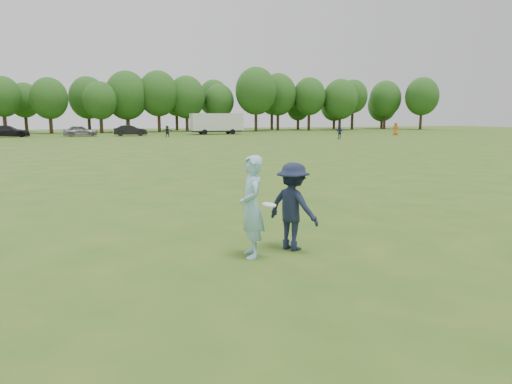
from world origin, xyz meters
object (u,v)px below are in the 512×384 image
at_px(player_far_c, 396,129).
at_px(car_d, 8,131).
at_px(thrower, 252,207).
at_px(player_far_b, 339,133).
at_px(car_e, 80,131).
at_px(cargo_trailer, 217,123).
at_px(defender, 293,206).
at_px(field_cone, 346,139).
at_px(player_far_d, 167,131).
at_px(car_f, 130,131).

height_order(player_far_c, car_d, player_far_c).
xyz_separation_m(thrower, player_far_b, (25.80, 41.11, -0.23)).
xyz_separation_m(car_e, cargo_trailer, (19.78, 1.50, 1.01)).
relative_size(thrower, car_e, 0.45).
bearing_deg(player_far_b, car_e, -157.33).
xyz_separation_m(defender, car_d, (-14.22, 60.71, -0.14)).
distance_m(thrower, player_far_c, 62.44).
distance_m(field_cone, cargo_trailer, 23.93).
bearing_deg(player_far_d, car_d, 169.72).
bearing_deg(thrower, player_far_d, 179.54).
distance_m(defender, field_cone, 46.30).
distance_m(defender, cargo_trailer, 62.54).
distance_m(car_d, field_cone, 44.51).
height_order(thrower, car_d, thrower).
bearing_deg(car_e, thrower, -177.56).
height_order(car_d, car_f, car_d).
distance_m(player_far_c, car_f, 38.49).
relative_size(defender, player_far_d, 1.18).
relative_size(thrower, cargo_trailer, 0.22).
relative_size(player_far_b, car_e, 0.34).
relative_size(car_f, cargo_trailer, 0.52).
height_order(player_far_d, car_f, player_far_d).
bearing_deg(car_d, field_cone, -119.44).
bearing_deg(defender, car_d, -15.94).
bearing_deg(car_f, cargo_trailer, -81.57).
distance_m(defender, car_f, 58.96).
distance_m(thrower, car_f, 59.19).
bearing_deg(thrower, cargo_trailer, 172.45).
xyz_separation_m(player_far_d, cargo_trailer, (8.68, 6.63, 1.00)).
distance_m(car_e, field_cone, 36.02).
xyz_separation_m(player_far_d, car_e, (-11.10, 5.14, -0.01)).
bearing_deg(car_f, player_far_c, -105.78).
relative_size(car_d, field_cone, 17.78).
height_order(car_d, field_cone, car_d).
bearing_deg(field_cone, thrower, -123.14).
distance_m(player_far_b, car_f, 29.47).
height_order(car_d, cargo_trailer, cargo_trailer).
bearing_deg(field_cone, player_far_c, 33.38).
bearing_deg(field_cone, car_d, 151.02).
bearing_deg(player_far_c, defender, 83.35).
distance_m(car_e, cargo_trailer, 19.86).
bearing_deg(car_d, cargo_trailer, -90.29).
height_order(field_cone, cargo_trailer, cargo_trailer).
xyz_separation_m(player_far_b, player_far_d, (-18.86, 13.24, -0.00)).
xyz_separation_m(player_far_b, car_e, (-29.96, 18.38, -0.01)).
relative_size(player_far_c, car_d, 0.35).
relative_size(defender, car_d, 0.34).
bearing_deg(car_d, car_f, -96.85).
xyz_separation_m(thrower, player_far_c, (39.44, 48.40, -0.06)).
height_order(car_d, car_e, car_d).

